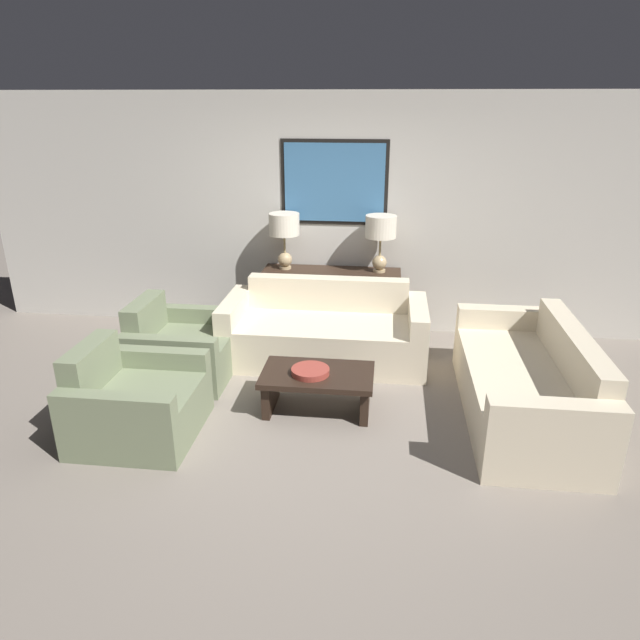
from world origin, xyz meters
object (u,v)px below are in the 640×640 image
Objects in this scene: armchair_near_back_wall at (181,350)px; couch_by_back_wall at (325,334)px; coffee_table at (317,383)px; armchair_near_camera at (135,404)px; table_lamp_left at (284,230)px; table_lamp_right at (381,232)px; decorative_bowl at (311,371)px; couch_by_side at (527,386)px; console_table at (331,302)px.

couch_by_back_wall is at bearing 21.60° from armchair_near_back_wall.
armchair_near_camera is (-1.41, -0.53, 0.00)m from coffee_table.
table_lamp_right is at bearing 0.00° from table_lamp_left.
table_lamp_left reaches higher than decorative_bowl.
couch_by_back_wall and couch_by_side have the same top height.
decorative_bowl is (0.53, -1.80, -0.82)m from table_lamp_left.
couch_by_back_wall reaches higher than coffee_table.
console_table reaches higher than armchair_near_back_wall.
couch_by_back_wall is 1.00× the size of couch_by_side.
console_table is 0.98m from table_lamp_right.
table_lamp_left reaches higher than armchair_near_camera.
couch_by_side is at bearing -27.22° from couch_by_back_wall.
console_table is at bearing 59.44° from armchair_near_camera.
console_table is 1.60× the size of coffee_table.
couch_by_side reaches higher than coffee_table.
table_lamp_right reaches higher than decorative_bowl.
table_lamp_left is at bearing 108.36° from coffee_table.
coffee_table is (0.59, -1.77, -0.95)m from table_lamp_left.
table_lamp_right is at bearing 73.68° from decorative_bowl.
decorative_bowl is 1.48m from armchair_near_back_wall.
coffee_table is at bearing -104.98° from table_lamp_right.
coffee_table is (0.06, -1.77, -0.12)m from console_table.
table_lamp_left is 0.30× the size of couch_by_side.
couch_by_back_wall reaches higher than armchair_near_back_wall.
console_table is 2.46× the size of table_lamp_left.
console_table is 1.62× the size of armchair_near_camera.
couch_by_back_wall reaches higher than console_table.
table_lamp_left is at bearing 70.19° from armchair_near_camera.
table_lamp_right is (0.53, 0.00, 0.83)m from console_table.
console_table is 1.77m from coffee_table.
coffee_table is at bearing -20.64° from armchair_near_back_wall.
console_table is 2.67m from armchair_near_camera.
armchair_near_back_wall is 1.00× the size of armchair_near_camera.
console_table is 1.80m from decorative_bowl.
couch_by_back_wall is 2.14× the size of coffee_table.
armchair_near_camera is at bearing -159.87° from decorative_bowl.
coffee_table is at bearing 32.19° from decorative_bowl.
armchair_near_camera is at bearing -109.81° from table_lamp_left.
couch_by_side is at bearing 4.07° from coffee_table.
armchair_near_camera reaches higher than coffee_table.
coffee_table is 1.01× the size of armchair_near_back_wall.
armchair_near_back_wall is (-0.83, -1.23, -0.94)m from table_lamp_left.
couch_by_side reaches higher than armchair_near_camera.
couch_by_back_wall is at bearing -90.00° from console_table.
console_table is at bearing 180.00° from table_lamp_right.
coffee_table is at bearing -88.16° from console_table.
coffee_table is 2.94× the size of decorative_bowl.
console_table is 0.74× the size of couch_by_back_wall.
couch_by_side is 3.26m from armchair_near_camera.
decorative_bowl is at bearing -106.32° from table_lamp_right.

